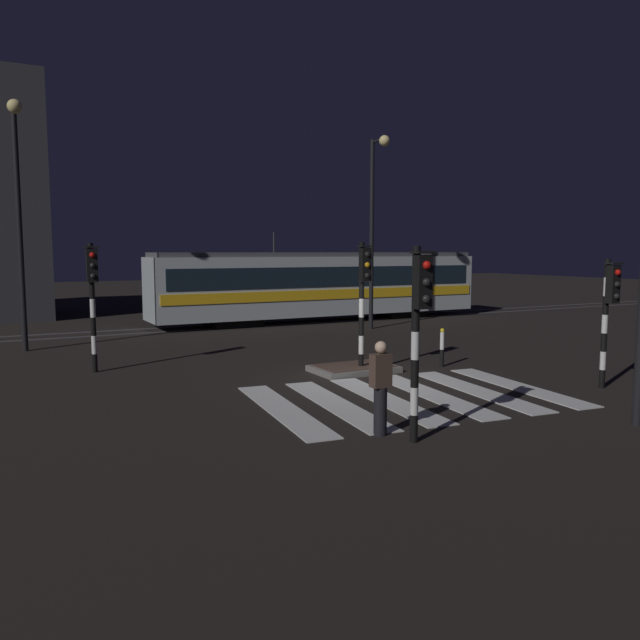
{
  "coord_description": "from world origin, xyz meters",
  "views": [
    {
      "loc": [
        -8.31,
        -13.28,
        3.29
      ],
      "look_at": [
        -0.22,
        2.05,
        1.4
      ],
      "focal_mm": 35.31,
      "sensor_mm": 36.0,
      "label": 1
    }
  ],
  "objects_px": {
    "pedestrian_waiting_at_kerb": "(381,387)",
    "traffic_light_corner_far_left": "(92,288)",
    "street_lamp_trackside_left": "(18,199)",
    "street_lamp_trackside_right": "(375,211)",
    "bollard_island_edge": "(442,347)",
    "traffic_light_kerb_mid_left": "(419,314)",
    "tram": "(321,284)",
    "traffic_light_median_centre": "(363,287)",
    "traffic_light_corner_near_right": "(609,304)"
  },
  "relations": [
    {
      "from": "street_lamp_trackside_left",
      "to": "tram",
      "type": "bearing_deg",
      "value": 15.75
    },
    {
      "from": "traffic_light_kerb_mid_left",
      "to": "street_lamp_trackside_left",
      "type": "xyz_separation_m",
      "value": [
        -5.42,
        14.07,
        2.73
      ]
    },
    {
      "from": "traffic_light_kerb_mid_left",
      "to": "tram",
      "type": "height_order",
      "value": "tram"
    },
    {
      "from": "street_lamp_trackside_right",
      "to": "pedestrian_waiting_at_kerb",
      "type": "distance_m",
      "value": 16.04
    },
    {
      "from": "pedestrian_waiting_at_kerb",
      "to": "street_lamp_trackside_right",
      "type": "bearing_deg",
      "value": 57.76
    },
    {
      "from": "street_lamp_trackside_right",
      "to": "bollard_island_edge",
      "type": "relative_size",
      "value": 7.16
    },
    {
      "from": "tram",
      "to": "traffic_light_median_centre",
      "type": "bearing_deg",
      "value": -112.92
    },
    {
      "from": "street_lamp_trackside_left",
      "to": "traffic_light_corner_near_right",
      "type": "bearing_deg",
      "value": -46.36
    },
    {
      "from": "traffic_light_median_centre",
      "to": "traffic_light_corner_near_right",
      "type": "height_order",
      "value": "traffic_light_median_centre"
    },
    {
      "from": "traffic_light_kerb_mid_left",
      "to": "street_lamp_trackside_left",
      "type": "relative_size",
      "value": 0.43
    },
    {
      "from": "street_lamp_trackside_right",
      "to": "pedestrian_waiting_at_kerb",
      "type": "height_order",
      "value": "street_lamp_trackside_right"
    },
    {
      "from": "traffic_light_median_centre",
      "to": "traffic_light_kerb_mid_left",
      "type": "xyz_separation_m",
      "value": [
        -2.51,
        -5.84,
        -0.1
      ]
    },
    {
      "from": "traffic_light_median_centre",
      "to": "tram",
      "type": "bearing_deg",
      "value": 67.08
    },
    {
      "from": "traffic_light_kerb_mid_left",
      "to": "tram",
      "type": "distance_m",
      "value": 19.27
    },
    {
      "from": "pedestrian_waiting_at_kerb",
      "to": "traffic_light_kerb_mid_left",
      "type": "bearing_deg",
      "value": -68.51
    },
    {
      "from": "pedestrian_waiting_at_kerb",
      "to": "traffic_light_corner_far_left",
      "type": "bearing_deg",
      "value": 113.08
    },
    {
      "from": "traffic_light_kerb_mid_left",
      "to": "pedestrian_waiting_at_kerb",
      "type": "distance_m",
      "value": 1.56
    },
    {
      "from": "traffic_light_median_centre",
      "to": "street_lamp_trackside_right",
      "type": "bearing_deg",
      "value": 55.56
    },
    {
      "from": "traffic_light_median_centre",
      "to": "traffic_light_corner_near_right",
      "type": "bearing_deg",
      "value": -46.92
    },
    {
      "from": "street_lamp_trackside_left",
      "to": "tram",
      "type": "distance_m",
      "value": 13.84
    },
    {
      "from": "traffic_light_corner_far_left",
      "to": "traffic_light_kerb_mid_left",
      "type": "height_order",
      "value": "traffic_light_corner_far_left"
    },
    {
      "from": "traffic_light_median_centre",
      "to": "tram",
      "type": "relative_size",
      "value": 0.22
    },
    {
      "from": "traffic_light_median_centre",
      "to": "street_lamp_trackside_right",
      "type": "xyz_separation_m",
      "value": [
        5.48,
        7.99,
        2.63
      ]
    },
    {
      "from": "traffic_light_median_centre",
      "to": "street_lamp_trackside_right",
      "type": "relative_size",
      "value": 0.45
    },
    {
      "from": "pedestrian_waiting_at_kerb",
      "to": "street_lamp_trackside_left",
      "type": "bearing_deg",
      "value": 111.03
    },
    {
      "from": "traffic_light_kerb_mid_left",
      "to": "street_lamp_trackside_right",
      "type": "bearing_deg",
      "value": 59.98
    },
    {
      "from": "traffic_light_corner_far_left",
      "to": "bollard_island_edge",
      "type": "xyz_separation_m",
      "value": [
        8.94,
        -3.7,
        -1.76
      ]
    },
    {
      "from": "traffic_light_kerb_mid_left",
      "to": "pedestrian_waiting_at_kerb",
      "type": "height_order",
      "value": "traffic_light_kerb_mid_left"
    },
    {
      "from": "traffic_light_median_centre",
      "to": "pedestrian_waiting_at_kerb",
      "type": "xyz_separation_m",
      "value": [
        -2.79,
        -5.13,
        -1.46
      ]
    },
    {
      "from": "traffic_light_corner_near_right",
      "to": "street_lamp_trackside_right",
      "type": "distance_m",
      "value": 12.82
    },
    {
      "from": "tram",
      "to": "traffic_light_corner_near_right",
      "type": "bearing_deg",
      "value": -93.13
    },
    {
      "from": "traffic_light_corner_far_left",
      "to": "street_lamp_trackside_left",
      "type": "xyz_separation_m",
      "value": [
        -1.49,
        4.8,
        2.64
      ]
    },
    {
      "from": "street_lamp_trackside_left",
      "to": "street_lamp_trackside_right",
      "type": "bearing_deg",
      "value": -1.02
    },
    {
      "from": "tram",
      "to": "street_lamp_trackside_right",
      "type": "bearing_deg",
      "value": -83.34
    },
    {
      "from": "street_lamp_trackside_left",
      "to": "tram",
      "type": "height_order",
      "value": "street_lamp_trackside_left"
    },
    {
      "from": "traffic_light_median_centre",
      "to": "pedestrian_waiting_at_kerb",
      "type": "height_order",
      "value": "traffic_light_median_centre"
    },
    {
      "from": "bollard_island_edge",
      "to": "street_lamp_trackside_right",
      "type": "bearing_deg",
      "value": 70.16
    },
    {
      "from": "traffic_light_corner_near_right",
      "to": "traffic_light_kerb_mid_left",
      "type": "height_order",
      "value": "traffic_light_kerb_mid_left"
    },
    {
      "from": "traffic_light_corner_far_left",
      "to": "tram",
      "type": "height_order",
      "value": "tram"
    },
    {
      "from": "bollard_island_edge",
      "to": "traffic_light_corner_near_right",
      "type": "bearing_deg",
      "value": -68.56
    },
    {
      "from": "street_lamp_trackside_left",
      "to": "pedestrian_waiting_at_kerb",
      "type": "xyz_separation_m",
      "value": [
        5.13,
        -13.35,
        -4.09
      ]
    },
    {
      "from": "tram",
      "to": "pedestrian_waiting_at_kerb",
      "type": "relative_size",
      "value": 9.56
    },
    {
      "from": "traffic_light_corner_near_right",
      "to": "street_lamp_trackside_right",
      "type": "relative_size",
      "value": 0.39
    },
    {
      "from": "traffic_light_median_centre",
      "to": "bollard_island_edge",
      "type": "distance_m",
      "value": 3.08
    },
    {
      "from": "traffic_light_kerb_mid_left",
      "to": "street_lamp_trackside_right",
      "type": "height_order",
      "value": "street_lamp_trackside_right"
    },
    {
      "from": "street_lamp_trackside_right",
      "to": "tram",
      "type": "distance_m",
      "value": 5.07
    },
    {
      "from": "traffic_light_corner_near_right",
      "to": "tram",
      "type": "xyz_separation_m",
      "value": [
        0.89,
        16.3,
        -0.31
      ]
    },
    {
      "from": "tram",
      "to": "traffic_light_kerb_mid_left",
      "type": "bearing_deg",
      "value": -113.04
    },
    {
      "from": "traffic_light_corner_far_left",
      "to": "street_lamp_trackside_left",
      "type": "height_order",
      "value": "street_lamp_trackside_left"
    },
    {
      "from": "traffic_light_median_centre",
      "to": "bollard_island_edge",
      "type": "bearing_deg",
      "value": -6.03
    }
  ]
}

